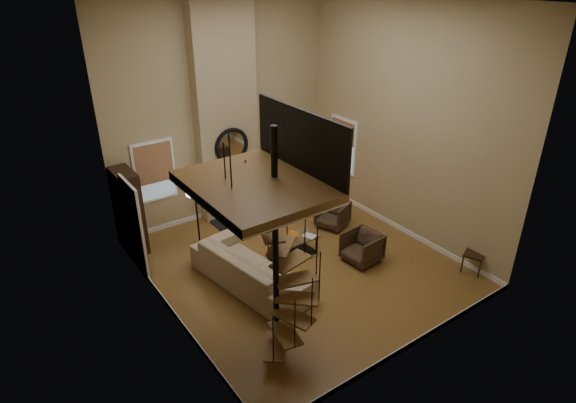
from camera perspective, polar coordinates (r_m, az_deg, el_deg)
ground at (r=10.88m, az=1.23°, el=-7.41°), size 6.00×6.50×0.01m
back_wall at (r=12.24m, az=-7.86°, el=10.59°), size 6.00×0.02×5.50m
front_wall at (r=7.48m, az=16.36°, el=-1.00°), size 6.00×0.02×5.50m
left_wall at (r=8.31m, az=-15.50°, el=1.95°), size 0.02×6.50×5.50m
right_wall at (r=11.56m, az=13.58°, el=9.14°), size 0.02×6.50×5.50m
baseboard_back at (r=13.22m, az=-7.12°, el=-0.68°), size 6.00×0.02×0.12m
baseboard_front at (r=9.01m, az=14.06°, el=-16.31°), size 6.00×0.02×0.12m
baseboard_left at (r=9.71m, az=-13.49°, el=-12.60°), size 0.02×6.50×0.12m
baseboard_right at (r=12.60m, az=12.26°, el=-2.59°), size 0.02×6.50×0.12m
chimney_breast at (r=12.08m, az=-7.43°, el=10.40°), size 1.60×0.38×5.50m
hearth at (r=12.72m, az=-5.66°, el=-1.98°), size 1.50×0.60×0.04m
firebox at (r=12.70m, az=-6.42°, el=0.64°), size 0.95×0.02×0.72m
mantel at (r=12.39m, az=-6.38°, el=3.00°), size 1.70×0.18×0.06m
mirror_frame at (r=12.14m, az=-6.71°, el=6.55°), size 0.94×0.10×0.94m
mirror_disc at (r=12.15m, az=-6.73°, el=6.56°), size 0.80×0.01×0.80m
vase_left at (r=12.13m, az=-8.77°, el=3.11°), size 0.24×0.24×0.25m
vase_right at (r=12.64m, az=-4.13°, el=4.26°), size 0.20×0.20×0.21m
window_back at (r=11.88m, az=-15.56°, el=3.57°), size 1.02×0.06×1.52m
window_right at (r=13.22m, az=6.58°, el=6.77°), size 0.06×1.02×1.52m
entry_door at (r=10.62m, az=-17.69°, el=-3.05°), size 0.10×1.05×2.16m
loft at (r=6.98m, az=-3.28°, el=2.50°), size 1.70×2.20×1.09m
spiral_stair at (r=7.81m, az=-1.40°, el=-6.78°), size 1.47×1.47×4.06m
hutch at (r=11.55m, az=-18.32°, el=-1.22°), size 0.43×0.91×2.04m
sofa at (r=10.07m, az=-4.49°, el=-7.87°), size 1.57×2.98×0.83m
armchair_near at (r=12.25m, az=5.46°, el=-1.38°), size 0.94×0.93×0.66m
armchair_far at (r=10.96m, az=9.03°, el=-5.27°), size 0.82×0.80×0.70m
coffee_table at (r=10.99m, az=0.53°, el=-5.20°), size 1.21×0.62×0.45m
bowl at (r=10.92m, az=0.38°, el=-4.13°), size 0.37×0.37×0.09m
book at (r=10.98m, az=2.48°, el=-4.18°), size 0.31×0.35×0.03m
floor_lamp at (r=11.01m, az=-10.98°, el=1.01°), size 0.43×0.43×1.74m
accent_lamp at (r=13.61m, az=-1.72°, el=1.25°), size 0.15×0.15×0.52m
side_chair at (r=11.16m, az=21.44°, el=-5.28°), size 0.54×0.53×0.92m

